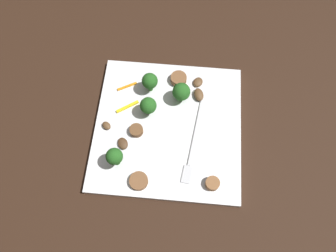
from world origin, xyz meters
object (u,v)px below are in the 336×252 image
Objects in this scene: broccoli_floret_0 at (150,81)px; mushroom_0 at (199,95)px; pepper_strip_0 at (127,86)px; mushroom_2 at (106,126)px; fork at (193,146)px; sausage_slice_2 at (179,79)px; sausage_slice_3 at (212,183)px; mushroom_3 at (198,82)px; sausage_slice_0 at (136,130)px; sausage_slice_1 at (139,181)px; broccoli_floret_1 at (115,157)px; broccoli_floret_3 at (148,106)px; pepper_strip_2 at (128,107)px; broccoli_floret_2 at (181,92)px; plate at (168,127)px; mushroom_1 at (123,143)px.

broccoli_floret_0 reaches higher than mushroom_0.
mushroom_2 is at bearing -16.48° from pepper_strip_0.
fork is 0.16m from sausage_slice_2.
sausage_slice_3 is 1.33× the size of mushroom_2.
mushroom_3 is (0.00, 0.04, -0.00)m from sausage_slice_2.
sausage_slice_0 is at bearing 84.54° from mushroom_2.
sausage_slice_3 is (-0.01, 0.14, 0.00)m from sausage_slice_1.
broccoli_floret_1 is 1.53× the size of sausage_slice_1.
sausage_slice_1 is (0.03, 0.05, -0.03)m from broccoli_floret_1.
sausage_slice_2 is 1.44× the size of mushroom_3.
broccoli_floret_0 is 0.06m from broccoli_floret_3.
pepper_strip_2 is at bearing 142.65° from mushroom_2.
sausage_slice_2 is 0.78× the size of pepper_strip_0.
broccoli_floret_2 is 1.84× the size of sausage_slice_3.
mushroom_1 is (0.05, -0.09, 0.01)m from plate.
broccoli_floret_2 reaches higher than sausage_slice_0.
plate is 14.79× the size of mushroom_2.
sausage_slice_1 is 0.71× the size of pepper_strip_2.
broccoli_floret_2 is (-0.11, -0.03, 0.03)m from fork.
pepper_strip_0 is (-0.17, -0.00, -0.03)m from broccoli_floret_1.
broccoli_floret_1 is at bearing -43.15° from mushroom_0.
pepper_strip_0 is (0.02, -0.15, -0.00)m from mushroom_3.
pepper_strip_2 is at bearing -42.61° from broccoli_floret_0.
sausage_slice_3 is (0.11, 0.09, 0.02)m from plate.
pepper_strip_0 is (-0.08, -0.10, 0.01)m from plate.
sausage_slice_3 is at bearing 22.12° from broccoli_floret_2.
mushroom_1 is at bearing -61.15° from plate.
mushroom_1 is at bearing -38.85° from sausage_slice_0.
fork is 0.18m from mushroom_2.
broccoli_floret_0 is 0.11m from mushroom_3.
sausage_slice_0 is 1.13× the size of mushroom_3.
broccoli_floret_0 is at bearing 88.12° from pepper_strip_0.
broccoli_floret_2 is 0.07m from broccoli_floret_3.
broccoli_floret_0 is 0.14m from mushroom_1.
plate is 0.13m from sausage_slice_1.
fork is 6.95× the size of mushroom_1.
sausage_slice_1 is (0.20, -0.00, -0.03)m from broccoli_floret_0.
broccoli_floret_0 reaches higher than plate.
plate is at bearing 95.55° from mushroom_2.
fork is at bearing 61.83° from pepper_strip_2.
sausage_slice_3 is (0.18, 0.07, -0.02)m from broccoli_floret_2.
mushroom_0 is 0.03m from mushroom_3.
sausage_slice_0 is 1.06× the size of mushroom_1.
broccoli_floret_3 reaches higher than sausage_slice_2.
sausage_slice_0 reaches higher than sausage_slice_1.
fork is 6.70× the size of sausage_slice_3.
sausage_slice_3 is at bearing 10.62° from mushroom_0.
mushroom_0 reaches higher than fork.
mushroom_2 is at bearing -37.35° from pepper_strip_2.
broccoli_floret_0 is 1.03× the size of broccoli_floret_2.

